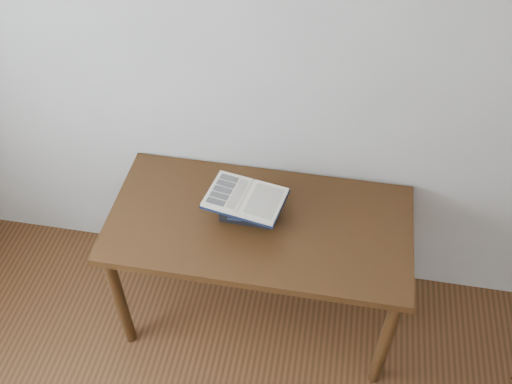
# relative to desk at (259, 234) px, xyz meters

# --- Properties ---
(desk) EXTENTS (1.42, 0.71, 0.76)m
(desk) POSITION_rel_desk_xyz_m (0.00, 0.00, 0.00)
(desk) COLOR #3F1F0F
(desk) RESTS_ON ground
(book_stack) EXTENTS (0.26, 0.19, 0.12)m
(book_stack) POSITION_rel_desk_xyz_m (-0.05, 0.03, 0.16)
(book_stack) COLOR black
(book_stack) RESTS_ON desk
(open_book) EXTENTS (0.39, 0.30, 0.03)m
(open_book) POSITION_rel_desk_xyz_m (-0.07, 0.01, 0.24)
(open_book) COLOR black
(open_book) RESTS_ON book_stack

